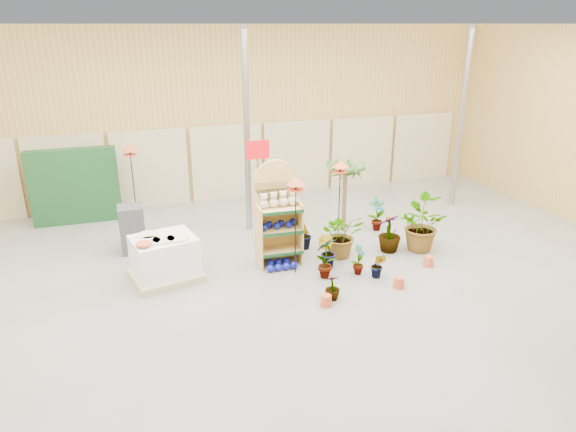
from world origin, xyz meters
name	(u,v)px	position (x,y,z in m)	size (l,w,h in m)	color
room	(282,164)	(0.00, 0.91, 2.21)	(15.20, 12.10, 4.70)	#66665C
display_shelf	(277,216)	(0.14, 1.69, 0.95)	(0.88, 0.58, 2.07)	tan
teddy_bears	(280,200)	(0.16, 1.59, 1.31)	(0.76, 0.20, 0.33)	beige
gazing_balls_shelf	(279,225)	(0.14, 1.57, 0.81)	(0.76, 0.26, 0.14)	#0C148F
gazing_balls_floor	(281,265)	(0.08, 1.30, 0.07)	(0.63, 0.39, 0.15)	#0C148F
pallet_stack	(165,259)	(-2.09, 1.50, 0.43)	(1.39, 1.24, 0.89)	tan
charcoal_planters	(132,229)	(-2.61, 3.03, 0.50)	(0.50, 0.50, 1.00)	#2D2D2F
trellis_stock	(75,186)	(-3.80, 5.20, 0.90)	(2.00, 0.30, 1.80)	#143D1B
offer_sign	(258,169)	(0.10, 2.98, 1.57)	(0.50, 0.08, 2.20)	gray
bird_table_front	(296,184)	(0.30, 1.04, 1.78)	(0.34, 0.34, 1.92)	black
bird_table_right	(340,167)	(1.61, 2.04, 1.74)	(0.34, 0.34, 1.87)	black
bird_table_back	(130,151)	(-2.48, 4.70, 1.78)	(0.34, 0.34, 1.92)	black
palm	(346,169)	(2.07, 2.78, 1.47)	(0.70, 0.70, 1.72)	brown
potted_plant_0	(326,257)	(0.77, 0.68, 0.42)	(0.44, 0.30, 0.84)	#30591E
potted_plant_1	(327,252)	(0.96, 1.08, 0.33)	(0.36, 0.29, 0.65)	#30591E
potted_plant_2	(342,234)	(1.44, 1.46, 0.48)	(0.86, 0.75, 0.96)	#30591E
potted_plant_3	(390,233)	(2.50, 1.38, 0.41)	(0.46, 0.46, 0.83)	#30591E
potted_plant_4	(377,214)	(2.78, 2.51, 0.40)	(0.42, 0.29, 0.80)	#30591E
potted_plant_5	(305,235)	(0.84, 2.01, 0.32)	(0.36, 0.29, 0.65)	#30591E
potted_plant_7	(333,287)	(0.59, -0.12, 0.23)	(0.26, 0.26, 0.46)	#30591E
potted_plant_8	(359,259)	(1.42, 0.61, 0.33)	(0.34, 0.23, 0.65)	#30591E
potted_plant_9	(378,265)	(1.71, 0.36, 0.26)	(0.28, 0.23, 0.51)	#30591E
potted_plant_10	(419,224)	(3.11, 1.29, 0.57)	(1.02, 0.89, 1.14)	#30591E
potted_plant_11	(290,229)	(0.63, 2.34, 0.37)	(0.41, 0.41, 0.73)	#30591E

